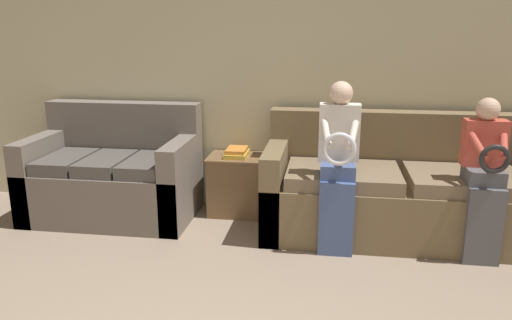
{
  "coord_description": "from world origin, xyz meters",
  "views": [
    {
      "loc": [
        0.46,
        -1.63,
        1.67
      ],
      "look_at": [
        -0.04,
        1.72,
        0.76
      ],
      "focal_mm": 35.0,
      "sensor_mm": 36.0,
      "label": 1
    }
  ],
  "objects_px": {
    "child_left_seated": "(338,160)",
    "side_shelf": "(237,184)",
    "couch_main": "(400,193)",
    "child_right_seated": "(485,173)",
    "couch_side": "(115,177)",
    "book_stack": "(237,152)"
  },
  "relations": [
    {
      "from": "couch_side",
      "to": "child_right_seated",
      "type": "relative_size",
      "value": 1.22
    },
    {
      "from": "couch_side",
      "to": "child_right_seated",
      "type": "bearing_deg",
      "value": -8.13
    },
    {
      "from": "couch_main",
      "to": "couch_side",
      "type": "distance_m",
      "value": 2.5
    },
    {
      "from": "couch_main",
      "to": "couch_side",
      "type": "relative_size",
      "value": 1.53
    },
    {
      "from": "side_shelf",
      "to": "book_stack",
      "type": "relative_size",
      "value": 1.8
    },
    {
      "from": "child_right_seated",
      "to": "child_left_seated",
      "type": "bearing_deg",
      "value": 179.63
    },
    {
      "from": "book_stack",
      "to": "side_shelf",
      "type": "bearing_deg",
      "value": -43.44
    },
    {
      "from": "couch_side",
      "to": "book_stack",
      "type": "distance_m",
      "value": 1.13
    },
    {
      "from": "child_left_seated",
      "to": "side_shelf",
      "type": "height_order",
      "value": "child_left_seated"
    },
    {
      "from": "child_right_seated",
      "to": "book_stack",
      "type": "distance_m",
      "value": 2.04
    },
    {
      "from": "couch_side",
      "to": "child_left_seated",
      "type": "relative_size",
      "value": 1.13
    },
    {
      "from": "couch_side",
      "to": "child_left_seated",
      "type": "distance_m",
      "value": 2.05
    },
    {
      "from": "child_right_seated",
      "to": "book_stack",
      "type": "xyz_separation_m",
      "value": [
        -1.93,
        0.64,
        -0.08
      ]
    },
    {
      "from": "side_shelf",
      "to": "book_stack",
      "type": "distance_m",
      "value": 0.3
    },
    {
      "from": "couch_side",
      "to": "side_shelf",
      "type": "xyz_separation_m",
      "value": [
        1.09,
        0.2,
        -0.08
      ]
    },
    {
      "from": "child_left_seated",
      "to": "side_shelf",
      "type": "distance_m",
      "value": 1.17
    },
    {
      "from": "couch_main",
      "to": "child_left_seated",
      "type": "bearing_deg",
      "value": -144.11
    },
    {
      "from": "child_right_seated",
      "to": "book_stack",
      "type": "bearing_deg",
      "value": 161.8
    },
    {
      "from": "couch_side",
      "to": "book_stack",
      "type": "relative_size",
      "value": 4.81
    },
    {
      "from": "side_shelf",
      "to": "book_stack",
      "type": "xyz_separation_m",
      "value": [
        -0.0,
        0.0,
        0.3
      ]
    },
    {
      "from": "child_left_seated",
      "to": "couch_side",
      "type": "bearing_deg",
      "value": 167.88
    },
    {
      "from": "couch_main",
      "to": "child_left_seated",
      "type": "xyz_separation_m",
      "value": [
        -0.52,
        -0.38,
        0.36
      ]
    }
  ]
}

